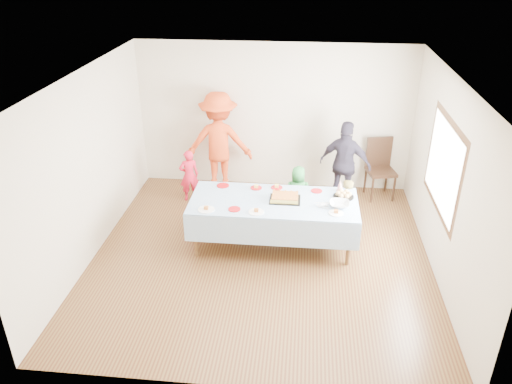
# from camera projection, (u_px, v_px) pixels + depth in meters

# --- Properties ---
(ground) EXTENTS (5.00, 5.00, 0.00)m
(ground) POSITION_uv_depth(u_px,v_px,m) (261.00, 255.00, 7.53)
(ground) COLOR #4D2716
(ground) RESTS_ON ground
(room_walls) EXTENTS (5.04, 5.04, 2.72)m
(room_walls) POSITION_uv_depth(u_px,v_px,m) (266.00, 146.00, 6.73)
(room_walls) COLOR beige
(room_walls) RESTS_ON ground
(party_table) EXTENTS (2.50, 1.10, 0.78)m
(party_table) POSITION_uv_depth(u_px,v_px,m) (274.00, 204.00, 7.47)
(party_table) COLOR brown
(party_table) RESTS_ON ground
(birthday_cake) EXTENTS (0.46, 0.35, 0.08)m
(birthday_cake) POSITION_uv_depth(u_px,v_px,m) (285.00, 198.00, 7.44)
(birthday_cake) COLOR black
(birthday_cake) RESTS_ON party_table
(rolls_tray) EXTENTS (0.31, 0.31, 0.09)m
(rolls_tray) POSITION_uv_depth(u_px,v_px,m) (344.00, 195.00, 7.52)
(rolls_tray) COLOR black
(rolls_tray) RESTS_ON party_table
(punch_bowl) EXTENTS (0.30, 0.30, 0.07)m
(punch_bowl) POSITION_uv_depth(u_px,v_px,m) (339.00, 204.00, 7.26)
(punch_bowl) COLOR silver
(punch_bowl) RESTS_ON party_table
(party_hat) EXTENTS (0.11, 0.11, 0.18)m
(party_hat) POSITION_uv_depth(u_px,v_px,m) (340.00, 186.00, 7.68)
(party_hat) COLOR white
(party_hat) RESTS_ON party_table
(fork_pile) EXTENTS (0.24, 0.18, 0.07)m
(fork_pile) POSITION_uv_depth(u_px,v_px,m) (322.00, 205.00, 7.24)
(fork_pile) COLOR white
(fork_pile) RESTS_ON party_table
(plate_red_far_a) EXTENTS (0.20, 0.20, 0.01)m
(plate_red_far_a) POSITION_uv_depth(u_px,v_px,m) (223.00, 186.00, 7.88)
(plate_red_far_a) COLOR #B40D14
(plate_red_far_a) RESTS_ON party_table
(plate_red_far_b) EXTENTS (0.18, 0.18, 0.01)m
(plate_red_far_b) POSITION_uv_depth(u_px,v_px,m) (256.00, 188.00, 7.81)
(plate_red_far_b) COLOR #B40D14
(plate_red_far_b) RESTS_ON party_table
(plate_red_far_c) EXTENTS (0.18, 0.18, 0.01)m
(plate_red_far_c) POSITION_uv_depth(u_px,v_px,m) (277.00, 188.00, 7.82)
(plate_red_far_c) COLOR #B40D14
(plate_red_far_c) RESTS_ON party_table
(plate_red_far_d) EXTENTS (0.17, 0.17, 0.01)m
(plate_red_far_d) POSITION_uv_depth(u_px,v_px,m) (317.00, 191.00, 7.71)
(plate_red_far_d) COLOR #B40D14
(plate_red_far_d) RESTS_ON party_table
(plate_red_near) EXTENTS (0.18, 0.18, 0.01)m
(plate_red_near) POSITION_uv_depth(u_px,v_px,m) (234.00, 209.00, 7.19)
(plate_red_near) COLOR #B40D14
(plate_red_near) RESTS_ON party_table
(plate_white_left) EXTENTS (0.24, 0.24, 0.01)m
(plate_white_left) POSITION_uv_depth(u_px,v_px,m) (206.00, 209.00, 7.18)
(plate_white_left) COLOR white
(plate_white_left) RESTS_ON party_table
(plate_white_mid) EXTENTS (0.22, 0.22, 0.01)m
(plate_white_mid) POSITION_uv_depth(u_px,v_px,m) (256.00, 212.00, 7.12)
(plate_white_mid) COLOR white
(plate_white_mid) RESTS_ON party_table
(plate_white_right) EXTENTS (0.21, 0.21, 0.01)m
(plate_white_right) POSITION_uv_depth(u_px,v_px,m) (336.00, 213.00, 7.09)
(plate_white_right) COLOR white
(plate_white_right) RESTS_ON party_table
(dining_chair) EXTENTS (0.57, 0.57, 1.09)m
(dining_chair) POSITION_uv_depth(u_px,v_px,m) (380.00, 164.00, 9.05)
(dining_chair) COLOR black
(dining_chair) RESTS_ON ground
(toddler_left) EXTENTS (0.41, 0.34, 0.96)m
(toddler_left) POSITION_uv_depth(u_px,v_px,m) (189.00, 175.00, 8.94)
(toddler_left) COLOR red
(toddler_left) RESTS_ON ground
(toddler_mid) EXTENTS (0.46, 0.30, 0.95)m
(toddler_mid) POSITION_uv_depth(u_px,v_px,m) (298.00, 193.00, 8.33)
(toddler_mid) COLOR #2A7E38
(toddler_mid) RESTS_ON ground
(toddler_right) EXTENTS (0.52, 0.46, 0.89)m
(toddler_right) POSITION_uv_depth(u_px,v_px,m) (345.00, 205.00, 8.01)
(toddler_right) COLOR tan
(toddler_right) RESTS_ON ground
(adult_left) EXTENTS (1.25, 0.76, 1.87)m
(adult_left) POSITION_uv_depth(u_px,v_px,m) (219.00, 142.00, 9.15)
(adult_left) COLOR #DA451B
(adult_left) RESTS_ON ground
(adult_right) EXTENTS (0.98, 0.66, 1.55)m
(adult_right) POSITION_uv_depth(u_px,v_px,m) (345.00, 164.00, 8.65)
(adult_right) COLOR #2C2736
(adult_right) RESTS_ON ground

